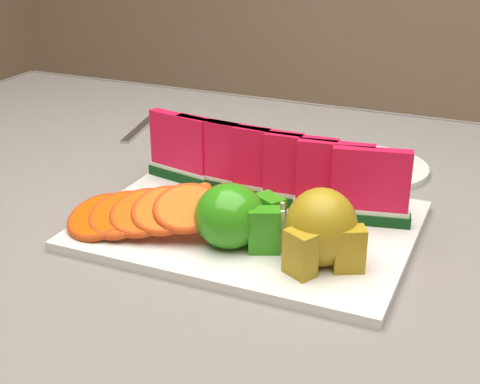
{
  "coord_description": "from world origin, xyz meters",
  "views": [
    {
      "loc": [
        0.34,
        -0.75,
        1.14
      ],
      "look_at": [
        0.04,
        -0.06,
        0.81
      ],
      "focal_mm": 50.0,
      "sensor_mm": 36.0,
      "label": 1
    }
  ],
  "objects_px": {
    "apple_cluster": "(236,217)",
    "side_plate": "(369,168)",
    "pear_cluster": "(321,230)",
    "fork": "(144,126)",
    "platter": "(250,225)"
  },
  "relations": [
    {
      "from": "apple_cluster",
      "to": "side_plate",
      "type": "height_order",
      "value": "apple_cluster"
    },
    {
      "from": "pear_cluster",
      "to": "fork",
      "type": "distance_m",
      "value": 0.58
    },
    {
      "from": "apple_cluster",
      "to": "pear_cluster",
      "type": "height_order",
      "value": "pear_cluster"
    },
    {
      "from": "platter",
      "to": "side_plate",
      "type": "xyz_separation_m",
      "value": [
        0.09,
        0.26,
        -0.0
      ]
    },
    {
      "from": "fork",
      "to": "pear_cluster",
      "type": "bearing_deg",
      "value": -39.1
    },
    {
      "from": "apple_cluster",
      "to": "fork",
      "type": "relative_size",
      "value": 0.57
    },
    {
      "from": "side_plate",
      "to": "pear_cluster",
      "type": "bearing_deg",
      "value": -86.27
    },
    {
      "from": "apple_cluster",
      "to": "pear_cluster",
      "type": "distance_m",
      "value": 0.1
    },
    {
      "from": "platter",
      "to": "fork",
      "type": "height_order",
      "value": "platter"
    },
    {
      "from": "platter",
      "to": "pear_cluster",
      "type": "height_order",
      "value": "pear_cluster"
    },
    {
      "from": "platter",
      "to": "pear_cluster",
      "type": "distance_m",
      "value": 0.13
    },
    {
      "from": "platter",
      "to": "apple_cluster",
      "type": "bearing_deg",
      "value": -83.34
    },
    {
      "from": "pear_cluster",
      "to": "side_plate",
      "type": "height_order",
      "value": "pear_cluster"
    },
    {
      "from": "fork",
      "to": "apple_cluster",
      "type": "bearing_deg",
      "value": -46.32
    },
    {
      "from": "platter",
      "to": "apple_cluster",
      "type": "distance_m",
      "value": 0.07
    }
  ]
}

